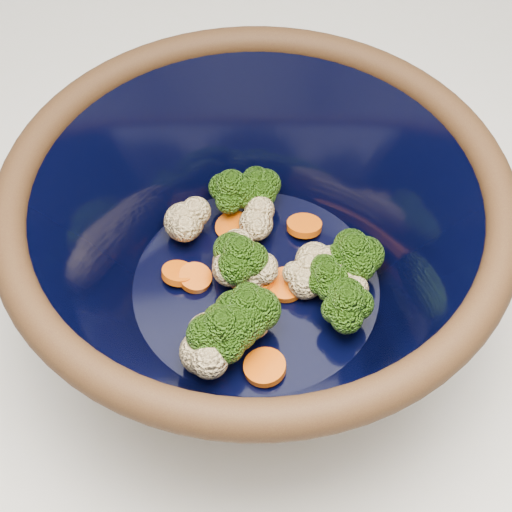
{
  "coord_description": "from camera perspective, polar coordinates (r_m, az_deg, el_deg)",
  "views": [
    {
      "loc": [
        -0.06,
        -0.35,
        1.4
      ],
      "look_at": [
        -0.01,
        -0.03,
        0.97
      ],
      "focal_mm": 50.0,
      "sensor_mm": 36.0,
      "label": 1
    }
  ],
  "objects": [
    {
      "name": "mixing_bowl",
      "position": [
        0.53,
        -0.0,
        0.98
      ],
      "size": [
        0.36,
        0.36,
        0.16
      ],
      "rotation": [
        0.0,
        0.0,
        -0.01
      ],
      "color": "black",
      "rests_on": "counter"
    },
    {
      "name": "counter",
      "position": [
        1.02,
        0.07,
        -16.6
      ],
      "size": [
        1.2,
        1.2,
        0.9
      ],
      "primitive_type": "cube",
      "color": "beige",
      "rests_on": "ground"
    },
    {
      "name": "vegetable_pile",
      "position": [
        0.55,
        0.69,
        -1.05
      ],
      "size": [
        0.17,
        0.19,
        0.05
      ],
      "color": "#608442",
      "rests_on": "mixing_bowl"
    }
  ]
}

